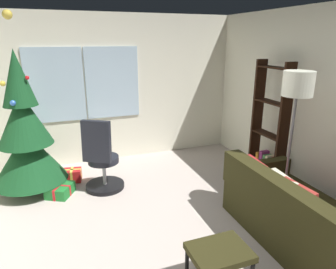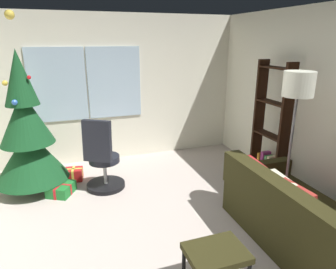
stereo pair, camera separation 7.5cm
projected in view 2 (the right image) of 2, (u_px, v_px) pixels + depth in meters
The scene contains 10 objects.
ground_plane at pixel (156, 256), 3.13m from camera, with size 4.64×5.46×0.10m, color #B7A9A1.
wall_back_with_windows at pixel (107, 89), 5.22m from camera, with size 4.64×0.12×2.53m.
couch at pixel (324, 229), 3.02m from camera, with size 1.58×2.03×0.79m.
footstool at pixel (216, 255), 2.60m from camera, with size 0.52×0.40×0.38m.
holiday_tree at pixel (28, 135), 4.20m from camera, with size 1.01×1.01×2.46m.
gift_box_red at pixel (74, 174), 4.68m from camera, with size 0.30×0.25×0.20m.
gift_box_green at pixel (61, 189), 4.26m from camera, with size 0.44×0.45×0.16m.
office_chair at pixel (103, 163), 4.30m from camera, with size 0.58×0.59×1.08m.
bookshelf at pixel (271, 130), 4.44m from camera, with size 0.18×0.64×1.83m.
floor_lamp at pixel (297, 96), 3.35m from camera, with size 0.34×0.34×1.78m.
Camera 2 is at (-0.74, -2.50, 2.11)m, focal length 32.11 mm.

